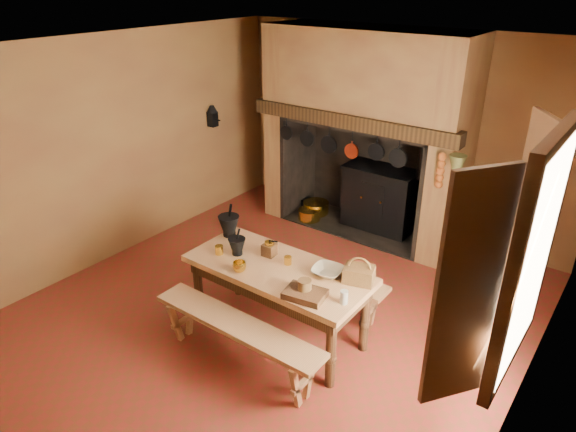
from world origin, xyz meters
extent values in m
plane|color=maroon|center=(0.00, 0.00, 0.00)|extent=(5.50, 5.50, 0.00)
plane|color=silver|center=(0.00, 0.00, 2.80)|extent=(5.50, 5.50, 0.00)
cube|color=olive|center=(0.00, 2.75, 1.40)|extent=(5.00, 0.02, 2.80)
cube|color=olive|center=(-2.50, 0.00, 1.40)|extent=(0.02, 5.50, 2.80)
cube|color=olive|center=(2.50, 0.00, 1.40)|extent=(0.02, 5.50, 2.80)
cube|color=olive|center=(0.00, -2.75, 1.40)|extent=(5.00, 0.02, 2.80)
cube|color=olive|center=(-1.55, 2.30, 1.40)|extent=(0.30, 0.90, 2.80)
cube|color=olive|center=(0.95, 2.30, 1.40)|extent=(0.30, 0.90, 2.80)
cube|color=olive|center=(-0.30, 2.30, 2.20)|extent=(2.20, 0.90, 1.20)
cube|color=black|center=(-0.30, 1.90, 1.69)|extent=(2.95, 0.22, 0.18)
cube|color=black|center=(-0.30, 2.72, 0.80)|extent=(2.20, 0.06, 1.60)
cube|color=black|center=(-0.30, 2.30, 0.01)|extent=(2.20, 0.90, 0.02)
cube|color=black|center=(-0.05, 2.45, 0.45)|extent=(1.00, 0.50, 0.90)
cube|color=black|center=(-0.05, 2.43, 0.92)|extent=(1.04, 0.54, 0.04)
cube|color=black|center=(-0.05, 2.19, 0.55)|extent=(0.35, 0.02, 0.45)
cylinder|color=black|center=(0.50, 2.45, 1.25)|extent=(0.10, 0.10, 0.70)
cylinder|color=gold|center=(-0.20, 2.17, 0.55)|extent=(0.03, 0.03, 0.03)
cylinder|color=gold|center=(0.10, 2.17, 0.55)|extent=(0.03, 0.03, 0.03)
cylinder|color=gold|center=(-1.05, 2.30, 0.10)|extent=(0.40, 0.40, 0.20)
cylinder|color=gold|center=(-1.00, 2.05, 0.09)|extent=(0.34, 0.34, 0.18)
cube|color=black|center=(-1.25, 2.40, 0.08)|extent=(0.18, 0.18, 0.16)
cone|color=brown|center=(1.18, 1.79, 1.38)|extent=(0.20, 0.20, 0.35)
cube|color=white|center=(2.48, -0.40, 1.70)|extent=(0.02, 1.00, 1.60)
cube|color=#382211|center=(2.45, -0.40, 2.54)|extent=(0.08, 1.16, 0.08)
cube|color=#382211|center=(2.45, -0.40, 0.86)|extent=(0.08, 1.16, 0.08)
cube|color=#382211|center=(2.25, -1.08, 1.70)|extent=(0.29, 0.39, 1.60)
cube|color=#382211|center=(2.25, 0.28, 1.70)|extent=(0.29, 0.39, 1.60)
cube|color=black|center=(-2.42, 1.55, 1.45)|extent=(0.12, 0.12, 0.22)
cone|color=black|center=(-2.42, 1.55, 1.60)|extent=(0.16, 0.16, 0.10)
cylinder|color=black|center=(-2.33, 1.55, 1.45)|extent=(0.12, 0.02, 0.02)
cube|color=tan|center=(0.26, -0.36, 0.78)|extent=(1.86, 0.83, 0.06)
cube|color=#382211|center=(0.26, -0.36, 0.67)|extent=(1.74, 0.70, 0.14)
cylinder|color=#382211|center=(-0.56, -0.67, 0.37)|extent=(0.09, 0.09, 0.74)
cylinder|color=#382211|center=(1.09, -0.67, 0.37)|extent=(0.09, 0.09, 0.74)
cylinder|color=#382211|center=(-0.56, -0.05, 0.37)|extent=(0.09, 0.09, 0.74)
cylinder|color=#382211|center=(1.09, -0.05, 0.37)|extent=(0.09, 0.09, 0.74)
cube|color=tan|center=(0.26, -0.98, 0.49)|extent=(1.83, 0.32, 0.05)
cube|color=tan|center=(0.26, 0.29, 0.47)|extent=(1.73, 0.30, 0.04)
cylinder|color=black|center=(-0.57, -0.15, 0.83)|extent=(0.14, 0.14, 0.04)
cone|color=black|center=(-0.57, -0.15, 0.94)|extent=(0.23, 0.23, 0.19)
cylinder|color=black|center=(-0.54, -0.15, 1.11)|extent=(0.09, 0.06, 0.19)
cylinder|color=black|center=(-0.22, -0.41, 0.82)|extent=(0.11, 0.11, 0.03)
cone|color=black|center=(-0.22, -0.41, 0.91)|extent=(0.18, 0.18, 0.15)
cylinder|color=black|center=(-0.20, -0.41, 1.04)|extent=(0.07, 0.03, 0.15)
cube|color=#382211|center=(0.05, -0.23, 0.87)|extent=(0.13, 0.13, 0.13)
cylinder|color=gold|center=(0.05, -0.23, 0.95)|extent=(0.09, 0.09, 0.03)
cylinder|color=black|center=(0.11, -0.23, 0.98)|extent=(0.11, 0.02, 0.03)
cylinder|color=gold|center=(-0.38, -0.51, 0.85)|extent=(0.09, 0.09, 0.09)
cylinder|color=gold|center=(0.31, -0.26, 0.85)|extent=(0.09, 0.09, 0.08)
imported|color=#BCB390|center=(0.73, -0.19, 0.84)|extent=(0.34, 0.34, 0.07)
cylinder|color=#4F371D|center=(0.75, -0.60, 0.88)|extent=(0.16, 0.16, 0.15)
cylinder|color=beige|center=(1.10, -0.50, 0.87)|extent=(0.09, 0.09, 0.13)
cube|color=#4B3116|center=(1.03, -0.12, 0.88)|extent=(0.32, 0.27, 0.15)
torus|color=#4B3116|center=(1.03, -0.12, 0.96)|extent=(0.22, 0.09, 0.22)
cube|color=#382211|center=(0.77, -0.62, 0.84)|extent=(0.40, 0.32, 0.06)
imported|color=gold|center=(0.02, -0.64, 0.86)|extent=(0.17, 0.17, 0.10)
camera|label=1|loc=(2.92, -3.76, 3.43)|focal=32.00mm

